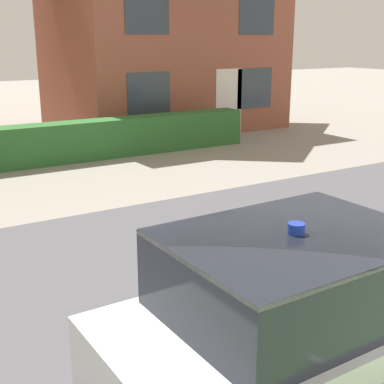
# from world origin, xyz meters

# --- Properties ---
(road_strip) EXTENTS (28.00, 6.99, 0.01)m
(road_strip) POSITION_xyz_m (0.00, 4.35, 0.01)
(road_strip) COLOR #4C4C51
(road_strip) RESTS_ON ground
(garden_hedge) EXTENTS (12.54, 0.72, 1.00)m
(garden_hedge) POSITION_xyz_m (-1.42, 12.14, 0.50)
(garden_hedge) COLOR #2D662D
(garden_hedge) RESTS_ON ground
(police_car) EXTENTS (4.01, 1.86, 1.60)m
(police_car) POSITION_xyz_m (-1.53, 2.11, 0.73)
(police_car) COLOR black
(police_car) RESTS_ON road_strip
(house_right) EXTENTS (7.48, 6.06, 7.55)m
(house_right) POSITION_xyz_m (4.56, 16.20, 3.86)
(house_right) COLOR #93513D
(house_right) RESTS_ON ground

